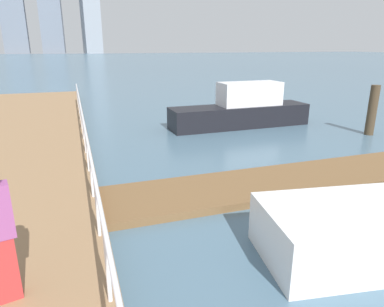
{
  "coord_description": "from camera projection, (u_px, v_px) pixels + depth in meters",
  "views": [
    {
      "loc": [
        -3.34,
        3.79,
        3.55
      ],
      "look_at": [
        -1.25,
        9.94,
        1.51
      ],
      "focal_mm": 32.36,
      "sensor_mm": 36.0,
      "label": 1
    }
  ],
  "objects": [
    {
      "name": "ground_plane",
      "position": [
        149.0,
        122.0,
        16.73
      ],
      "size": [
        300.0,
        300.0,
        0.0
      ],
      "primitive_type": "plane",
      "color": "slate"
    },
    {
      "name": "floating_dock",
      "position": [
        310.0,
        178.0,
        9.43
      ],
      "size": [
        12.12,
        2.0,
        0.18
      ],
      "primitive_type": "cube",
      "color": "brown",
      "rests_on": "ground_plane"
    },
    {
      "name": "boardwalk_railing",
      "position": [
        93.0,
        173.0,
        6.5
      ],
      "size": [
        0.06,
        28.83,
        1.08
      ],
      "color": "white",
      "rests_on": "boardwalk"
    },
    {
      "name": "dock_piling_1",
      "position": [
        372.0,
        110.0,
        14.06
      ],
      "size": [
        0.36,
        0.36,
        2.03
      ],
      "primitive_type": "cylinder",
      "color": "#473826",
      "rests_on": "ground_plane"
    },
    {
      "name": "moored_boat_0",
      "position": [
        242.0,
        110.0,
        15.62
      ],
      "size": [
        6.44,
        1.59,
        1.98
      ],
      "color": "black",
      "rests_on": "ground_plane"
    }
  ]
}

